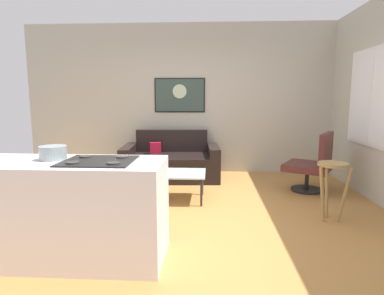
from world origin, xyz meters
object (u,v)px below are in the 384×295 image
wall_painting (180,95)px  couch (171,163)px  bar_stool (332,176)px  mixing_bowl (53,153)px  coffee_table (172,175)px  armchair (313,164)px

wall_painting → couch: bearing=-101.5°
bar_stool → mixing_bowl: 2.99m
bar_stool → wall_painting: bearing=129.0°
couch → wall_painting: 1.32m
couch → bar_stool: bearing=-42.4°
bar_stool → mixing_bowl: (-2.80, -0.98, 0.41)m
coffee_table → wall_painting: size_ratio=0.98×
coffee_table → mixing_bowl: (-0.85, -1.66, 0.58)m
couch → mixing_bowl: size_ratio=7.46×
couch → wall_painting: wall_painting is taller
armchair → bar_stool: 1.19m
couch → armchair: size_ratio=1.90×
armchair → bar_stool: size_ratio=1.33×
couch → coffee_table: 1.26m
coffee_table → wall_painting: 2.11m
bar_stool → coffee_table: bearing=160.9°
armchair → coffee_table: bearing=-166.5°
couch → bar_stool: (2.11, -1.92, 0.26)m
bar_stool → mixing_bowl: mixing_bowl is taller
armchair → mixing_bowl: 3.69m
mixing_bowl → wall_painting: wall_painting is taller
couch → wall_painting: bearing=78.5°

